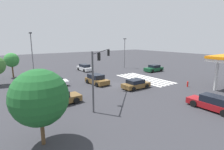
{
  "coord_description": "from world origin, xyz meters",
  "views": [
    {
      "loc": [
        -21.81,
        15.51,
        7.02
      ],
      "look_at": [
        0.0,
        0.0,
        1.55
      ],
      "focal_mm": 28.0,
      "sensor_mm": 36.0,
      "label": 1
    }
  ],
  "objects_px": {
    "car_6": "(53,83)",
    "tree_corner_c": "(40,98)",
    "car_1": "(85,68)",
    "street_light_pole_b": "(32,52)",
    "tree_corner_b": "(12,60)",
    "fire_hydrant": "(188,84)",
    "car_5": "(97,79)",
    "car_4": "(154,68)",
    "pedestrian": "(48,77)",
    "car_2": "(214,103)",
    "car_3": "(61,98)",
    "car_0": "(136,84)",
    "traffic_signal_mast": "(100,64)",
    "street_light_pole_a": "(125,50)"
  },
  "relations": [
    {
      "from": "pedestrian",
      "to": "street_light_pole_a",
      "type": "relative_size",
      "value": 0.24
    },
    {
      "from": "car_0",
      "to": "tree_corner_b",
      "type": "bearing_deg",
      "value": 125.53
    },
    {
      "from": "car_5",
      "to": "car_0",
      "type": "bearing_deg",
      "value": 27.36
    },
    {
      "from": "traffic_signal_mast",
      "to": "car_3",
      "type": "bearing_deg",
      "value": 105.63
    },
    {
      "from": "car_2",
      "to": "tree_corner_b",
      "type": "xyz_separation_m",
      "value": [
        29.43,
        14.48,
        2.55
      ]
    },
    {
      "from": "car_6",
      "to": "fire_hydrant",
      "type": "relative_size",
      "value": 5.57
    },
    {
      "from": "car_2",
      "to": "traffic_signal_mast",
      "type": "bearing_deg",
      "value": 45.27
    },
    {
      "from": "car_5",
      "to": "traffic_signal_mast",
      "type": "bearing_deg",
      "value": -32.05
    },
    {
      "from": "tree_corner_c",
      "to": "fire_hydrant",
      "type": "distance_m",
      "value": 22.01
    },
    {
      "from": "car_0",
      "to": "street_light_pole_b",
      "type": "bearing_deg",
      "value": 126.71
    },
    {
      "from": "car_6",
      "to": "tree_corner_c",
      "type": "relative_size",
      "value": 0.92
    },
    {
      "from": "car_6",
      "to": "tree_corner_c",
      "type": "xyz_separation_m",
      "value": [
        -14.51,
        5.09,
        2.69
      ]
    },
    {
      "from": "car_1",
      "to": "street_light_pole_b",
      "type": "xyz_separation_m",
      "value": [
        -2.97,
        11.35,
        4.17
      ]
    },
    {
      "from": "street_light_pole_b",
      "to": "fire_hydrant",
      "type": "xyz_separation_m",
      "value": [
        -18.38,
        -17.81,
        -4.46
      ]
    },
    {
      "from": "car_1",
      "to": "street_light_pole_a",
      "type": "xyz_separation_m",
      "value": [
        -2.01,
        -10.03,
        3.68
      ]
    },
    {
      "from": "traffic_signal_mast",
      "to": "car_2",
      "type": "height_order",
      "value": "traffic_signal_mast"
    },
    {
      "from": "pedestrian",
      "to": "tree_corner_c",
      "type": "relative_size",
      "value": 0.33
    },
    {
      "from": "car_0",
      "to": "car_3",
      "type": "relative_size",
      "value": 1.01
    },
    {
      "from": "car_2",
      "to": "car_5",
      "type": "bearing_deg",
      "value": 15.94
    },
    {
      "from": "car_2",
      "to": "tree_corner_b",
      "type": "distance_m",
      "value": 32.9
    },
    {
      "from": "tree_corner_b",
      "to": "tree_corner_c",
      "type": "relative_size",
      "value": 0.88
    },
    {
      "from": "car_0",
      "to": "street_light_pole_a",
      "type": "height_order",
      "value": "street_light_pole_a"
    },
    {
      "from": "car_5",
      "to": "street_light_pole_b",
      "type": "relative_size",
      "value": 0.54
    },
    {
      "from": "tree_corner_c",
      "to": "fire_hydrant",
      "type": "relative_size",
      "value": 6.05
    },
    {
      "from": "tree_corner_b",
      "to": "fire_hydrant",
      "type": "distance_m",
      "value": 30.91
    },
    {
      "from": "car_2",
      "to": "car_3",
      "type": "bearing_deg",
      "value": 49.65
    },
    {
      "from": "car_0",
      "to": "car_5",
      "type": "xyz_separation_m",
      "value": [
        5.5,
        3.37,
        0.1
      ]
    },
    {
      "from": "street_light_pole_a",
      "to": "fire_hydrant",
      "type": "bearing_deg",
      "value": 169.56
    },
    {
      "from": "car_0",
      "to": "car_6",
      "type": "bearing_deg",
      "value": 140.27
    },
    {
      "from": "car_2",
      "to": "street_light_pole_a",
      "type": "height_order",
      "value": "street_light_pole_a"
    },
    {
      "from": "car_0",
      "to": "car_1",
      "type": "distance_m",
      "value": 17.44
    },
    {
      "from": "car_4",
      "to": "car_5",
      "type": "bearing_deg",
      "value": 8.67
    },
    {
      "from": "traffic_signal_mast",
      "to": "street_light_pole_a",
      "type": "xyz_separation_m",
      "value": [
        17.44,
        -17.87,
        0.0
      ]
    },
    {
      "from": "car_0",
      "to": "car_1",
      "type": "height_order",
      "value": "car_1"
    },
    {
      "from": "street_light_pole_a",
      "to": "tree_corner_c",
      "type": "xyz_separation_m",
      "value": [
        -22.01,
        25.22,
        -1.08
      ]
    },
    {
      "from": "street_light_pole_b",
      "to": "car_0",
      "type": "bearing_deg",
      "value": -143.1
    },
    {
      "from": "traffic_signal_mast",
      "to": "street_light_pole_b",
      "type": "relative_size",
      "value": 0.74
    },
    {
      "from": "car_1",
      "to": "car_0",
      "type": "bearing_deg",
      "value": 177.61
    },
    {
      "from": "traffic_signal_mast",
      "to": "car_0",
      "type": "relative_size",
      "value": 1.44
    },
    {
      "from": "pedestrian",
      "to": "tree_corner_c",
      "type": "distance_m",
      "value": 18.4
    },
    {
      "from": "street_light_pole_a",
      "to": "tree_corner_c",
      "type": "distance_m",
      "value": 33.49
    },
    {
      "from": "car_2",
      "to": "tree_corner_b",
      "type": "bearing_deg",
      "value": 27.35
    },
    {
      "from": "car_5",
      "to": "fire_hydrant",
      "type": "relative_size",
      "value": 5.13
    },
    {
      "from": "car_4",
      "to": "pedestrian",
      "type": "xyz_separation_m",
      "value": [
        3.1,
        22.12,
        0.27
      ]
    },
    {
      "from": "car_2",
      "to": "car_6",
      "type": "relative_size",
      "value": 1.03
    },
    {
      "from": "street_light_pole_a",
      "to": "tree_corner_b",
      "type": "distance_m",
      "value": 24.44
    },
    {
      "from": "car_6",
      "to": "street_light_pole_b",
      "type": "height_order",
      "value": "street_light_pole_b"
    },
    {
      "from": "street_light_pole_b",
      "to": "car_1",
      "type": "bearing_deg",
      "value": -75.34
    },
    {
      "from": "pedestrian",
      "to": "fire_hydrant",
      "type": "distance_m",
      "value": 22.08
    },
    {
      "from": "car_1",
      "to": "street_light_pole_b",
      "type": "bearing_deg",
      "value": 103.88
    }
  ]
}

